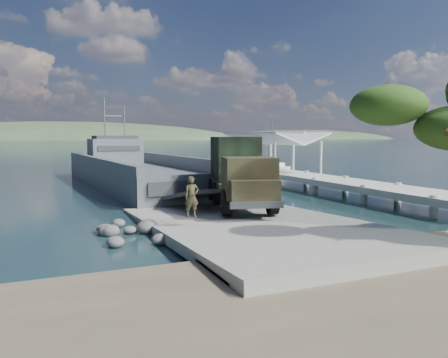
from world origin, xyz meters
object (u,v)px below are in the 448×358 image
Objects in this scene: soldier at (192,205)px; landing_craft at (139,177)px; pier at (278,167)px; sailboat_far at (273,168)px; sailboat_near at (267,169)px; military_truck at (239,172)px.

landing_craft is at bearing 84.50° from soldier.
pier is 6.37× the size of sailboat_far.
sailboat_near reaches higher than sailboat_far.
sailboat_near is at bearing 22.94° from landing_craft.
sailboat_near is (6.10, 13.48, -1.22)m from pier.
sailboat_far is (23.53, 33.21, -1.14)m from soldier.
landing_craft is at bearing 166.02° from pier.
soldier is at bearing -99.93° from landing_craft.
landing_craft is 22.29m from sailboat_near.
soldier is (-2.40, -22.64, 0.68)m from landing_craft.
soldier is 39.58m from sailboat_near.
sailboat_far is (18.86, 28.74, -2.28)m from military_truck.
sailboat_near reaches higher than soldier.
pier is 1.28× the size of landing_craft.
pier is 21.86× the size of soldier.
pier is 15.85m from sailboat_far.
sailboat_near reaches higher than military_truck.
sailboat_far is at bearing 22.70° from landing_craft.
sailboat_far is (21.13, 10.57, -0.46)m from landing_craft.
sailboat_near is (17.62, 28.22, -2.27)m from military_truck.
soldier is at bearing -118.95° from sailboat_near.
military_truck is 1.37× the size of sailboat_near.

